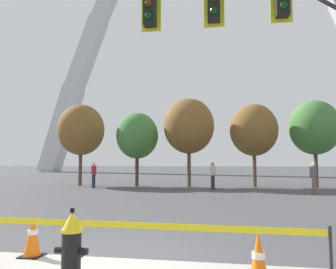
{
  "coord_description": "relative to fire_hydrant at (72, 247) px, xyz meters",
  "views": [
    {
      "loc": [
        1.67,
        -5.41,
        1.62
      ],
      "look_at": [
        -0.12,
        5.0,
        2.5
      ],
      "focal_mm": 35.22,
      "sensor_mm": 36.0,
      "label": 1
    }
  ],
  "objects": [
    {
      "name": "pedestrian_near_trees",
      "position": [
        6.53,
        13.56,
        0.35
      ],
      "size": [
        0.39,
        0.37,
        1.59
      ],
      "color": "brown",
      "rests_on": "ground"
    },
    {
      "name": "pedestrian_walking_right",
      "position": [
        1.36,
        15.35,
        0.35
      ],
      "size": [
        0.37,
        0.39,
        1.59
      ],
      "color": "#232847",
      "rests_on": "ground"
    },
    {
      "name": "pedestrian_walking_left",
      "position": [
        -6.0,
        15.3,
        0.35
      ],
      "size": [
        0.38,
        0.38,
        1.59
      ],
      "color": "#232847",
      "rests_on": "ground"
    },
    {
      "name": "fire_hydrant",
      "position": [
        0.0,
        0.0,
        0.0
      ],
      "size": [
        0.46,
        0.48,
        0.99
      ],
      "color": "black",
      "rests_on": "ground"
    },
    {
      "name": "monument_arch",
      "position": [
        0.39,
        46.65,
        21.53
      ],
      "size": [
        57.22,
        2.86,
        50.16
      ],
      "color": "silver",
      "rests_on": "ground"
    },
    {
      "name": "traffic_signal_gantry",
      "position": [
        3.7,
        2.56,
        3.94
      ],
      "size": [
        7.82,
        0.44,
        6.0
      ],
      "color": "#232326",
      "rests_on": "ground"
    },
    {
      "name": "tree_right_mid",
      "position": [
        7.84,
        18.22,
        3.37
      ],
      "size": [
        3.21,
        3.21,
        5.61
      ],
      "color": "brown",
      "rests_on": "ground"
    },
    {
      "name": "tree_center_right",
      "position": [
        3.96,
        17.76,
        3.23
      ],
      "size": [
        3.09,
        3.09,
        5.41
      ],
      "color": "brown",
      "rests_on": "ground"
    },
    {
      "name": "tree_left_mid",
      "position": [
        -3.75,
        17.27,
        2.92
      ],
      "size": [
        2.83,
        2.83,
        4.96
      ],
      "color": "#473323",
      "rests_on": "ground"
    },
    {
      "name": "traffic_cone_mid_sidewalk",
      "position": [
        2.47,
        0.23,
        -0.11
      ],
      "size": [
        0.36,
        0.36,
        0.73
      ],
      "color": "black",
      "rests_on": "ground"
    },
    {
      "name": "caution_tape_barrier",
      "position": [
        0.33,
        -0.06,
        0.15
      ],
      "size": [
        5.87,
        0.21,
        0.88
      ],
      "color": "#232326",
      "rests_on": "ground"
    },
    {
      "name": "ground_plane",
      "position": [
        0.39,
        1.14,
        -0.47
      ],
      "size": [
        240.0,
        240.0,
        0.0
      ],
      "primitive_type": "plane",
      "color": "#474749"
    },
    {
      "name": "tree_far_left",
      "position": [
        -7.77,
        17.2,
        3.39
      ],
      "size": [
        3.22,
        3.22,
        5.63
      ],
      "color": "brown",
      "rests_on": "ground"
    },
    {
      "name": "tree_center_left",
      "position": [
        -0.24,
        17.33,
        3.53
      ],
      "size": [
        3.34,
        3.34,
        5.84
      ],
      "color": "brown",
      "rests_on": "ground"
    },
    {
      "name": "traffic_cone_by_hydrant",
      "position": [
        -1.21,
        1.02,
        -0.11
      ],
      "size": [
        0.36,
        0.36,
        0.73
      ],
      "color": "black",
      "rests_on": "ground"
    }
  ]
}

